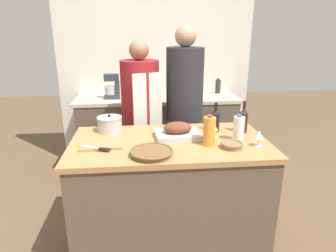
{
  "coord_description": "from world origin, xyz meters",
  "views": [
    {
      "loc": [
        -0.22,
        -2.13,
        1.72
      ],
      "look_at": [
        0.0,
        0.12,
        0.98
      ],
      "focal_mm": 32.0,
      "sensor_mm": 36.0,
      "label": 1
    }
  ],
  "objects_px": {
    "knife_chef": "(97,148)",
    "condiment_bottle_short": "(218,86)",
    "wine_bottle_dark": "(215,120)",
    "person_cook_aproned": "(141,115)",
    "wine_glass_right": "(214,127)",
    "stand_mixer": "(112,88)",
    "mixing_bowl": "(232,145)",
    "wicker_basket": "(152,152)",
    "condiment_bottle_tall": "(183,88)",
    "stock_pot": "(110,124)",
    "juice_jug": "(209,131)",
    "roasting_pan": "(178,132)",
    "wine_bottle_green": "(243,120)",
    "person_cook_guest": "(184,107)",
    "cutting_board": "(101,145)",
    "milk_jug": "(239,129)",
    "wine_glass_left": "(259,135)"
  },
  "relations": [
    {
      "from": "knife_chef",
      "to": "condiment_bottle_short",
      "type": "distance_m",
      "value": 2.17
    },
    {
      "from": "wine_bottle_dark",
      "to": "person_cook_aproned",
      "type": "relative_size",
      "value": 0.15
    },
    {
      "from": "wine_glass_right",
      "to": "stand_mixer",
      "type": "xyz_separation_m",
      "value": [
        -0.89,
        1.35,
        0.07
      ]
    },
    {
      "from": "mixing_bowl",
      "to": "wine_glass_right",
      "type": "distance_m",
      "value": 0.25
    },
    {
      "from": "wicker_basket",
      "to": "condiment_bottle_tall",
      "type": "relative_size",
      "value": 1.5
    },
    {
      "from": "wicker_basket",
      "to": "stock_pot",
      "type": "height_order",
      "value": "stock_pot"
    },
    {
      "from": "mixing_bowl",
      "to": "juice_jug",
      "type": "xyz_separation_m",
      "value": [
        -0.15,
        0.07,
        0.09
      ]
    },
    {
      "from": "mixing_bowl",
      "to": "condiment_bottle_short",
      "type": "bearing_deg",
      "value": 78.64
    },
    {
      "from": "roasting_pan",
      "to": "stand_mixer",
      "type": "bearing_deg",
      "value": 114.32
    },
    {
      "from": "wine_bottle_dark",
      "to": "juice_jug",
      "type": "bearing_deg",
      "value": -111.68
    },
    {
      "from": "wine_bottle_green",
      "to": "wine_glass_right",
      "type": "relative_size",
      "value": 2.29
    },
    {
      "from": "person_cook_guest",
      "to": "mixing_bowl",
      "type": "bearing_deg",
      "value": -67.31
    },
    {
      "from": "knife_chef",
      "to": "mixing_bowl",
      "type": "bearing_deg",
      "value": -2.48
    },
    {
      "from": "roasting_pan",
      "to": "person_cook_aproned",
      "type": "xyz_separation_m",
      "value": [
        -0.28,
        0.71,
        -0.06
      ]
    },
    {
      "from": "stock_pot",
      "to": "person_cook_guest",
      "type": "bearing_deg",
      "value": 34.52
    },
    {
      "from": "stand_mixer",
      "to": "person_cook_aproned",
      "type": "relative_size",
      "value": 0.18
    },
    {
      "from": "stock_pot",
      "to": "person_cook_aproned",
      "type": "xyz_separation_m",
      "value": [
        0.26,
        0.5,
        -0.07
      ]
    },
    {
      "from": "cutting_board",
      "to": "knife_chef",
      "type": "height_order",
      "value": "knife_chef"
    },
    {
      "from": "cutting_board",
      "to": "milk_jug",
      "type": "distance_m",
      "value": 1.04
    },
    {
      "from": "cutting_board",
      "to": "stand_mixer",
      "type": "bearing_deg",
      "value": 91.09
    },
    {
      "from": "condiment_bottle_tall",
      "to": "stock_pot",
      "type": "bearing_deg",
      "value": -122.8
    },
    {
      "from": "stock_pot",
      "to": "wine_bottle_green",
      "type": "bearing_deg",
      "value": -6.74
    },
    {
      "from": "wicker_basket",
      "to": "mixing_bowl",
      "type": "bearing_deg",
      "value": 7.32
    },
    {
      "from": "wine_glass_right",
      "to": "person_cook_guest",
      "type": "xyz_separation_m",
      "value": [
        -0.13,
        0.71,
        -0.01
      ]
    },
    {
      "from": "knife_chef",
      "to": "stand_mixer",
      "type": "height_order",
      "value": "stand_mixer"
    },
    {
      "from": "milk_jug",
      "to": "wine_bottle_green",
      "type": "bearing_deg",
      "value": 61.77
    },
    {
      "from": "cutting_board",
      "to": "wine_bottle_dark",
      "type": "bearing_deg",
      "value": 15.35
    },
    {
      "from": "wine_bottle_green",
      "to": "wine_glass_right",
      "type": "height_order",
      "value": "wine_bottle_green"
    },
    {
      "from": "stand_mixer",
      "to": "person_cook_guest",
      "type": "xyz_separation_m",
      "value": [
        0.76,
        -0.65,
        -0.08
      ]
    },
    {
      "from": "knife_chef",
      "to": "condiment_bottle_short",
      "type": "relative_size",
      "value": 1.17
    },
    {
      "from": "condiment_bottle_short",
      "to": "condiment_bottle_tall",
      "type": "bearing_deg",
      "value": -171.57
    },
    {
      "from": "wine_bottle_dark",
      "to": "condiment_bottle_short",
      "type": "distance_m",
      "value": 1.44
    },
    {
      "from": "milk_jug",
      "to": "knife_chef",
      "type": "xyz_separation_m",
      "value": [
        -1.05,
        -0.1,
        -0.07
      ]
    },
    {
      "from": "wicker_basket",
      "to": "condiment_bottle_short",
      "type": "distance_m",
      "value": 2.07
    },
    {
      "from": "condiment_bottle_short",
      "to": "person_cook_aproned",
      "type": "bearing_deg",
      "value": -140.84
    },
    {
      "from": "mixing_bowl",
      "to": "person_cook_aproned",
      "type": "xyz_separation_m",
      "value": [
        -0.64,
        0.96,
        -0.03
      ]
    },
    {
      "from": "wicker_basket",
      "to": "juice_jug",
      "type": "distance_m",
      "value": 0.46
    },
    {
      "from": "stand_mixer",
      "to": "condiment_bottle_short",
      "type": "distance_m",
      "value": 1.34
    },
    {
      "from": "milk_jug",
      "to": "roasting_pan",
      "type": "bearing_deg",
      "value": 167.09
    },
    {
      "from": "milk_jug",
      "to": "wicker_basket",
      "type": "bearing_deg",
      "value": -161.89
    },
    {
      "from": "mixing_bowl",
      "to": "stand_mixer",
      "type": "relative_size",
      "value": 0.55
    },
    {
      "from": "wine_bottle_green",
      "to": "stock_pot",
      "type": "bearing_deg",
      "value": 173.26
    },
    {
      "from": "cutting_board",
      "to": "wine_glass_left",
      "type": "height_order",
      "value": "wine_glass_left"
    },
    {
      "from": "wicker_basket",
      "to": "wine_bottle_green",
      "type": "height_order",
      "value": "wine_bottle_green"
    },
    {
      "from": "wine_glass_right",
      "to": "knife_chef",
      "type": "height_order",
      "value": "wine_glass_right"
    },
    {
      "from": "knife_chef",
      "to": "wicker_basket",
      "type": "bearing_deg",
      "value": -16.96
    },
    {
      "from": "knife_chef",
      "to": "wine_bottle_dark",
      "type": "bearing_deg",
      "value": 19.86
    },
    {
      "from": "roasting_pan",
      "to": "condiment_bottle_short",
      "type": "xyz_separation_m",
      "value": [
        0.72,
        1.52,
        0.06
      ]
    },
    {
      "from": "roasting_pan",
      "to": "wine_bottle_dark",
      "type": "relative_size",
      "value": 1.48
    },
    {
      "from": "knife_chef",
      "to": "wine_glass_right",
      "type": "bearing_deg",
      "value": 12.41
    }
  ]
}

